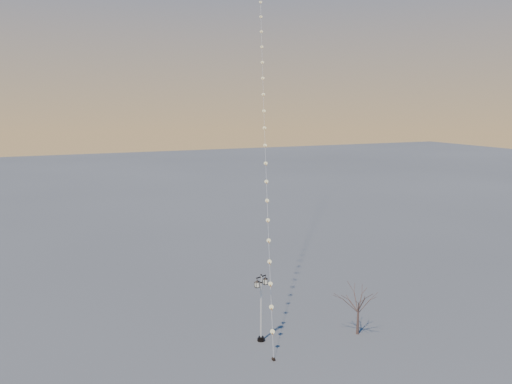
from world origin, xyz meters
TOP-DOWN VIEW (x-y plane):
  - ground at (0.00, 0.00)m, footprint 300.00×300.00m
  - street_lamp at (-0.52, 2.85)m, footprint 1.18×0.72m
  - bare_tree at (6.28, 1.06)m, footprint 2.10×2.10m
  - kite_train at (6.32, 17.90)m, footprint 15.05×36.34m

SIDE VIEW (x-z plane):
  - ground at x=0.00m, z-range 0.00..0.00m
  - bare_tree at x=6.28m, z-range 0.68..4.15m
  - street_lamp at x=-0.52m, z-range 0.26..5.13m
  - kite_train at x=6.32m, z-range -0.10..44.76m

